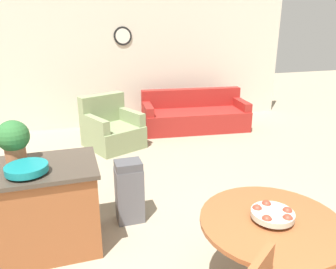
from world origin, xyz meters
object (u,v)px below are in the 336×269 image
Objects in this scene: trash_bin at (129,192)px; armchair at (112,130)px; potted_plant at (13,139)px; dining_table at (269,240)px; kitchen_island at (24,211)px; couch at (194,116)px; teal_bowl at (27,169)px; fruit_bowl at (273,214)px.

trash_bin is 0.62× the size of armchair.
trash_bin is (1.09, 0.04, -0.76)m from potted_plant.
kitchen_island is (-1.86, 1.26, -0.15)m from dining_table.
kitchen_island is 0.63× the size of couch.
teal_bowl is at bearing -124.65° from couch.
armchair is (1.12, 2.86, -0.64)m from teal_bowl.
armchair is (-1.84, -0.52, 0.02)m from couch.
trash_bin is at bearing 12.07° from kitchen_island.
teal_bowl reaches higher than fruit_bowl.
kitchen_island reaches higher than fruit_bowl.
dining_table is at bearing -34.23° from kitchen_island.
potted_plant is 1.33m from trash_bin.
trash_bin is 2.49m from armchair.
teal_bowl is (0.10, -0.15, 0.50)m from kitchen_island.
dining_table is at bearing -145.98° from fruit_bowl.
dining_table is 3.38× the size of fruit_bowl.
potted_plant reaches higher than dining_table.
couch is (1.99, 3.00, -0.08)m from trash_bin.
fruit_bowl reaches higher than trash_bin.
fruit_bowl is at bearing -34.21° from kitchen_island.
armchair reaches higher than trash_bin.
teal_bowl is (-1.76, 1.11, 0.35)m from dining_table.
potted_plant reaches higher than teal_bowl.
kitchen_island is at bearing -126.89° from couch.
fruit_bowl is 4.68m from couch.
dining_table is 1.46× the size of trash_bin.
trash_bin is at bearing 118.06° from fruit_bowl.
fruit_bowl reaches higher than couch.
trash_bin is at bearing 118.04° from dining_table.
trash_bin is at bearing 1.88° from potted_plant.
couch is (3.06, 3.23, -0.17)m from kitchen_island.
kitchen_island is at bearing -82.35° from potted_plant.
teal_bowl is at bearing -158.50° from trash_bin.
teal_bowl is 0.50× the size of trash_bin.
potted_plant is (-0.12, 0.34, 0.17)m from teal_bowl.
potted_plant is at bearing -178.12° from trash_bin.
couch is at bearing 44.59° from potted_plant.
armchair reaches higher than fruit_bowl.
fruit_bowl is 0.86× the size of teal_bowl.
kitchen_island reaches higher than trash_bin.
couch is at bearing 56.42° from trash_bin.
couch is (3.08, 3.04, -0.84)m from potted_plant.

